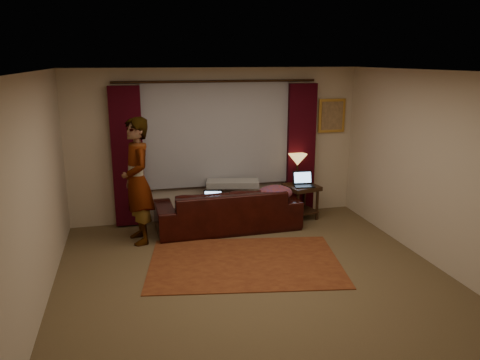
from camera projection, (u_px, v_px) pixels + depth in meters
name	position (u px, v px, depth m)	size (l,w,h in m)	color
floor	(254.00, 279.00, 6.01)	(5.00, 5.00, 0.01)	brown
ceiling	(256.00, 71.00, 5.36)	(5.00, 5.00, 0.02)	silver
wall_back	(217.00, 145.00, 8.04)	(5.00, 0.02, 2.60)	beige
wall_front	(349.00, 267.00, 3.33)	(5.00, 0.02, 2.60)	beige
wall_left	(35.00, 194.00, 5.11)	(0.02, 5.00, 2.60)	beige
wall_right	(435.00, 170.00, 6.26)	(0.02, 5.00, 2.60)	beige
sheer_curtain	(217.00, 134.00, 7.93)	(2.50, 0.05, 1.80)	#94949B
drape_left	(128.00, 157.00, 7.62)	(0.50, 0.14, 2.30)	#31040D
drape_right	(301.00, 149.00, 8.31)	(0.50, 0.14, 2.30)	#31040D
curtain_rod	(217.00, 81.00, 7.66)	(0.04, 0.04, 3.40)	black
picture_frame	(332.00, 116.00, 8.37)	(0.50, 0.04, 0.60)	gold
sofa	(227.00, 201.00, 7.69)	(2.34, 1.01, 0.95)	black
throw_blanket	(233.00, 169.00, 7.83)	(0.88, 0.35, 0.10)	gray
clothing_pile	(275.00, 193.00, 7.67)	(0.58, 0.45, 0.25)	brown
laptop_sofa	(212.00, 199.00, 7.40)	(0.30, 0.33, 0.22)	black
area_rug	(245.00, 262.00, 6.47)	(2.61, 1.74, 0.01)	brown
end_table	(301.00, 202.00, 8.22)	(0.52, 0.52, 0.60)	black
tiffany_lamp	(297.00, 169.00, 8.19)	(0.33, 0.33, 0.53)	#A18547
laptop_table	(304.00, 179.00, 8.03)	(0.34, 0.37, 0.25)	black
person	(137.00, 181.00, 7.01)	(0.56, 0.56, 1.92)	gray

